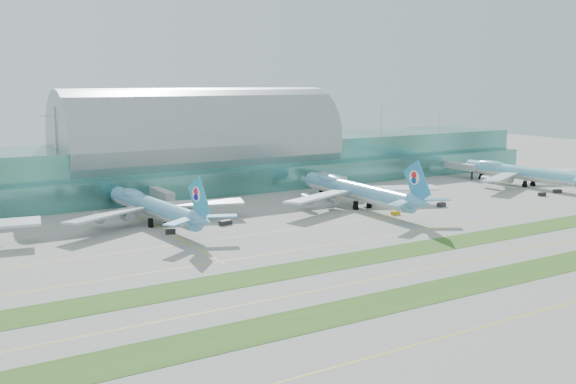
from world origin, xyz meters
TOP-DOWN VIEW (x-y plane):
  - ground at (0.00, 0.00)m, footprint 700.00×700.00m
  - terminal at (0.01, 128.79)m, footprint 340.00×69.10m
  - grass_strip_near at (0.00, -28.00)m, footprint 420.00×12.00m
  - grass_strip_far at (0.00, 2.00)m, footprint 420.00×12.00m
  - taxiline_a at (0.00, -48.00)m, footprint 420.00×0.35m
  - taxiline_b at (0.00, -14.00)m, footprint 420.00×0.35m
  - taxiline_c at (0.00, 18.00)m, footprint 420.00×0.35m
  - taxiline_d at (0.00, 40.00)m, footprint 420.00×0.35m
  - airliner_b at (-42.32, 69.91)m, footprint 61.90×70.64m
  - airliner_c at (31.78, 59.54)m, footprint 66.89×75.82m
  - airliner_d at (124.92, 61.50)m, footprint 63.28×71.91m
  - gse_c at (-42.58, 53.41)m, footprint 3.36×2.35m
  - gse_d at (-22.71, 56.54)m, footprint 4.36×2.66m
  - gse_e at (35.15, 40.72)m, footprint 3.21×1.92m
  - gse_f at (59.18, 43.18)m, footprint 4.01×2.87m
  - gse_g at (110.57, 39.06)m, footprint 3.54×2.14m
  - gse_h at (121.71, 40.26)m, footprint 3.64×2.57m

SIDE VIEW (x-z plane):
  - ground at x=0.00m, z-range 0.00..0.00m
  - taxiline_a at x=0.00m, z-range 0.00..0.01m
  - taxiline_b at x=0.00m, z-range 0.00..0.01m
  - taxiline_c at x=0.00m, z-range 0.00..0.01m
  - taxiline_d at x=0.00m, z-range 0.00..0.01m
  - grass_strip_near at x=0.00m, z-range 0.00..0.08m
  - grass_strip_far at x=0.00m, z-range 0.00..0.08m
  - gse_e at x=35.15m, z-range 0.00..1.32m
  - gse_g at x=110.57m, z-range 0.00..1.42m
  - gse_h at x=121.71m, z-range 0.00..1.46m
  - gse_d at x=-22.71m, z-range 0.00..1.47m
  - gse_c at x=-42.58m, z-range 0.00..1.49m
  - gse_f at x=59.18m, z-range 0.00..1.53m
  - airliner_b at x=-42.32m, z-range -3.72..15.72m
  - airliner_d at x=124.92m, z-range -3.79..16.00m
  - airliner_c at x=31.78m, z-range -4.00..16.89m
  - terminal at x=0.01m, z-range -3.77..32.23m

